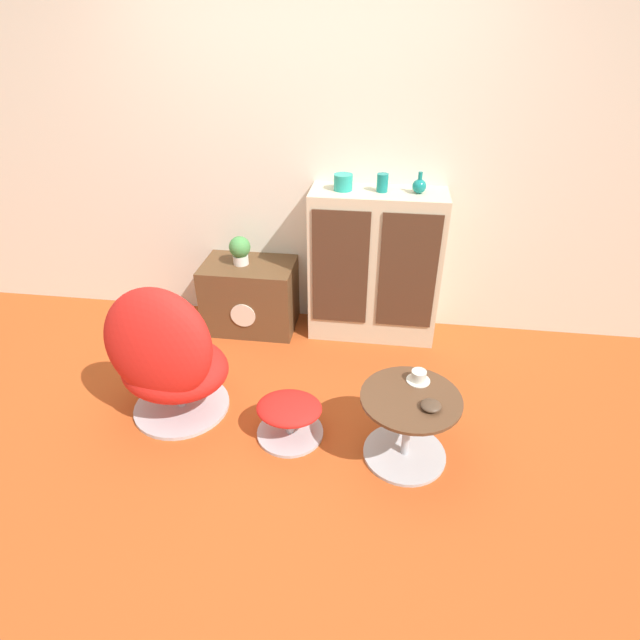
% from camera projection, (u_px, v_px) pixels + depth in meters
% --- Properties ---
extents(ground_plane, '(12.00, 12.00, 0.00)m').
position_uv_depth(ground_plane, '(272.00, 446.00, 2.89)').
color(ground_plane, '#B74C1E').
extents(wall_back, '(6.40, 0.06, 2.60)m').
position_uv_depth(wall_back, '(310.00, 153.00, 3.49)').
color(wall_back, silver).
rests_on(wall_back, ground_plane).
extents(sideboard, '(0.93, 0.38, 1.11)m').
position_uv_depth(sideboard, '(374.00, 267.00, 3.64)').
color(sideboard, beige).
rests_on(sideboard, ground_plane).
extents(tv_console, '(0.69, 0.46, 0.54)m').
position_uv_depth(tv_console, '(250.00, 296.00, 3.86)').
color(tv_console, brown).
rests_on(tv_console, ground_plane).
extents(egg_chair, '(0.72, 0.67, 0.92)m').
position_uv_depth(egg_chair, '(167.00, 358.00, 2.90)').
color(egg_chair, '#B7B7BC').
rests_on(egg_chair, ground_plane).
extents(ottoman, '(0.39, 0.39, 0.24)m').
position_uv_depth(ottoman, '(289.00, 414.00, 2.89)').
color(ottoman, '#B7B7BC').
rests_on(ottoman, ground_plane).
extents(coffee_table, '(0.54, 0.54, 0.43)m').
position_uv_depth(coffee_table, '(408.00, 425.00, 2.71)').
color(coffee_table, '#B7B7BC').
rests_on(coffee_table, ground_plane).
extents(vase_leftmost, '(0.13, 0.13, 0.11)m').
position_uv_depth(vase_leftmost, '(343.00, 182.00, 3.35)').
color(vase_leftmost, teal).
rests_on(vase_leftmost, sideboard).
extents(vase_inner_left, '(0.08, 0.08, 0.12)m').
position_uv_depth(vase_inner_left, '(382.00, 183.00, 3.32)').
color(vase_inner_left, '#147A75').
rests_on(vase_inner_left, sideboard).
extents(vase_inner_right, '(0.09, 0.09, 0.14)m').
position_uv_depth(vase_inner_right, '(419.00, 186.00, 3.29)').
color(vase_inner_right, '#147A75').
rests_on(vase_inner_right, sideboard).
extents(potted_plant, '(0.16, 0.16, 0.21)m').
position_uv_depth(potted_plant, '(240.00, 249.00, 3.67)').
color(potted_plant, silver).
rests_on(potted_plant, tv_console).
extents(teacup, '(0.13, 0.13, 0.06)m').
position_uv_depth(teacup, '(419.00, 377.00, 2.71)').
color(teacup, silver).
rests_on(teacup, coffee_table).
extents(bowl, '(0.11, 0.11, 0.04)m').
position_uv_depth(bowl, '(431.00, 405.00, 2.52)').
color(bowl, '#4C3828').
rests_on(bowl, coffee_table).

